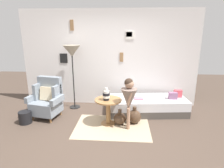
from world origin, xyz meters
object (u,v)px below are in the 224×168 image
object	(u,v)px
armchair	(47,100)
daybed	(148,105)
magazine_basket	(25,117)
floor_lamp	(72,53)
demijohn_near	(120,118)
book_on_daybed	(139,99)
demijohn_far	(134,116)
side_table	(108,106)
vase_striped	(106,95)
person_child	(129,97)

from	to	relation	value
armchair	daybed	bearing A→B (deg)	8.98
magazine_basket	daybed	bearing A→B (deg)	15.23
floor_lamp	demijohn_near	distance (m)	2.05
book_on_daybed	demijohn_far	size ratio (longest dim) A/B	0.56
side_table	floor_lamp	bearing A→B (deg)	138.46
book_on_daybed	demijohn_near	world-z (taller)	book_on_daybed
magazine_basket	vase_striped	bearing A→B (deg)	1.88
side_table	book_on_daybed	xyz separation A→B (m)	(0.71, 0.57, -0.01)
floor_lamp	demijohn_far	world-z (taller)	floor_lamp
vase_striped	demijohn_far	bearing A→B (deg)	11.06
book_on_daybed	magazine_basket	world-z (taller)	book_on_daybed
floor_lamp	demijohn_far	distance (m)	2.22
daybed	floor_lamp	bearing A→B (deg)	173.49
armchair	book_on_daybed	xyz separation A→B (m)	(2.21, 0.29, -0.02)
daybed	magazine_basket	xyz separation A→B (m)	(-2.84, -0.77, -0.06)
demijohn_near	side_table	bearing A→B (deg)	177.62
vase_striped	floor_lamp	bearing A→B (deg)	136.06
side_table	vase_striped	world-z (taller)	vase_striped
vase_striped	demijohn_far	size ratio (longest dim) A/B	0.70
person_child	demijohn_near	distance (m)	0.61
armchair	vase_striped	xyz separation A→B (m)	(1.46, -0.32, 0.26)
armchair	demijohn_far	world-z (taller)	armchair
person_child	demijohn_near	bearing A→B (deg)	140.23
side_table	book_on_daybed	distance (m)	0.91
vase_striped	demijohn_far	world-z (taller)	vase_striped
side_table	demijohn_far	bearing A→B (deg)	7.81
vase_striped	person_child	world-z (taller)	person_child
daybed	armchair	bearing A→B (deg)	-171.02
vase_striped	magazine_basket	xyz separation A→B (m)	(-1.85, -0.06, -0.56)
side_table	person_child	size ratio (longest dim) A/B	0.54
daybed	person_child	xyz separation A→B (m)	(-0.50, -0.84, 0.51)
floor_lamp	magazine_basket	size ratio (longest dim) A/B	6.02
side_table	floor_lamp	world-z (taller)	floor_lamp
armchair	vase_striped	distance (m)	1.52
daybed	magazine_basket	distance (m)	2.94
armchair	floor_lamp	xyz separation A→B (m)	(0.49, 0.61, 1.04)
demijohn_near	armchair	bearing A→B (deg)	170.53
side_table	magazine_basket	distance (m)	1.91
armchair	magazine_basket	size ratio (longest dim) A/B	3.46
vase_striped	magazine_basket	world-z (taller)	vase_striped
vase_striped	floor_lamp	xyz separation A→B (m)	(-0.97, 0.93, 0.78)
vase_striped	demijohn_near	world-z (taller)	vase_striped
floor_lamp	person_child	bearing A→B (deg)	-36.10
side_table	armchair	bearing A→B (deg)	169.34
floor_lamp	armchair	bearing A→B (deg)	-128.94
side_table	demijohn_far	world-z (taller)	side_table
floor_lamp	demijohn_near	xyz separation A→B (m)	(1.27, -0.90, -1.34)
daybed	person_child	size ratio (longest dim) A/B	1.78
armchair	floor_lamp	size ratio (longest dim) A/B	0.58
armchair	book_on_daybed	distance (m)	2.23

